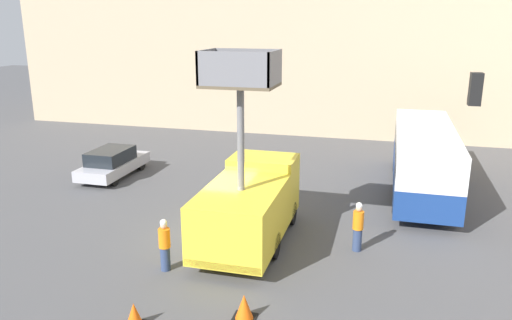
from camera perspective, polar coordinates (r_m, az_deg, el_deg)
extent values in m
plane|color=#4C4C4F|center=(18.96, -4.49, -8.98)|extent=(120.00, 120.00, 0.00)
cube|color=yellow|center=(19.95, 0.86, -2.80)|extent=(2.58, 1.84, 2.30)
cube|color=yellow|center=(17.24, -1.68, -6.48)|extent=(2.58, 4.29, 1.96)
cube|color=red|center=(15.78, -3.89, -12.04)|extent=(2.53, 0.10, 0.24)
cylinder|color=black|center=(20.62, -2.24, -5.44)|extent=(0.30, 0.93, 0.93)
cylinder|color=black|center=(20.10, 4.02, -6.04)|extent=(0.30, 0.93, 0.93)
cylinder|color=black|center=(17.95, -5.18, -8.84)|extent=(0.30, 0.93, 0.93)
cylinder|color=black|center=(17.35, 2.01, -9.69)|extent=(0.30, 0.93, 0.93)
cylinder|color=slate|center=(16.41, -1.75, 2.34)|extent=(0.24, 0.24, 3.48)
cube|color=brown|center=(16.08, -1.80, 8.55)|extent=(2.33, 1.71, 0.10)
cube|color=slate|center=(16.38, -5.66, 10.64)|extent=(0.08, 1.71, 1.05)
cube|color=slate|center=(15.73, 2.17, 10.49)|extent=(0.08, 1.71, 1.05)
cube|color=slate|center=(16.80, -1.00, 10.84)|extent=(2.33, 0.08, 1.05)
cube|color=slate|center=(15.25, -2.73, 10.32)|extent=(2.33, 0.08, 1.05)
cube|color=navy|center=(24.84, 18.46, -1.21)|extent=(2.59, 10.15, 1.20)
cube|color=silver|center=(24.51, 18.72, 1.77)|extent=(2.59, 10.15, 1.46)
cube|color=black|center=(24.56, 18.68, 1.27)|extent=(2.61, 9.75, 0.64)
cylinder|color=black|center=(27.96, 15.73, -0.26)|extent=(0.30, 0.97, 0.97)
cylinder|color=black|center=(28.10, 20.39, -0.59)|extent=(0.30, 0.97, 0.97)
cylinder|color=black|center=(21.96, 15.74, -4.64)|extent=(0.30, 0.97, 0.97)
cylinder|color=black|center=(22.14, 21.68, -5.03)|extent=(0.30, 0.97, 0.97)
cube|color=black|center=(15.08, 23.79, 7.42)|extent=(0.33, 0.33, 0.90)
sphere|color=red|center=(15.05, 23.90, 8.36)|extent=(0.20, 0.20, 0.20)
cylinder|color=navy|center=(16.84, -10.31, -11.01)|extent=(0.32, 0.32, 0.81)
cylinder|color=orange|center=(16.53, -10.44, -8.75)|extent=(0.38, 0.38, 0.64)
sphere|color=tan|center=(16.36, -10.51, -7.38)|extent=(0.22, 0.22, 0.22)
sphere|color=white|center=(16.32, -10.53, -7.06)|extent=(0.23, 0.23, 0.23)
cylinder|color=navy|center=(18.22, 11.49, -8.90)|extent=(0.32, 0.32, 0.83)
cylinder|color=orange|center=(17.92, 11.62, -6.75)|extent=(0.38, 0.38, 0.66)
sphere|color=tan|center=(17.76, 11.69, -5.44)|extent=(0.22, 0.22, 0.22)
sphere|color=white|center=(17.73, 11.71, -5.13)|extent=(0.24, 0.24, 0.24)
cone|color=#F25B0F|center=(14.28, -13.76, -16.79)|extent=(0.48, 0.48, 0.69)
cube|color=black|center=(14.36, -1.36, -17.64)|extent=(0.65, 0.65, 0.03)
cone|color=#F25B0F|center=(14.17, -1.36, -16.44)|extent=(0.52, 0.52, 0.74)
cube|color=#A8A8B2|center=(27.06, -15.94, -0.66)|extent=(1.88, 4.53, 0.55)
cube|color=black|center=(26.72, -16.29, 0.47)|extent=(1.65, 2.49, 0.67)
cylinder|color=black|center=(28.69, -15.89, -0.21)|extent=(0.22, 0.64, 0.64)
cylinder|color=black|center=(27.90, -13.01, -0.45)|extent=(0.22, 0.64, 0.64)
cylinder|color=black|center=(26.43, -18.98, -1.83)|extent=(0.22, 0.64, 0.64)
cylinder|color=black|center=(25.57, -15.93, -2.15)|extent=(0.22, 0.64, 0.64)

